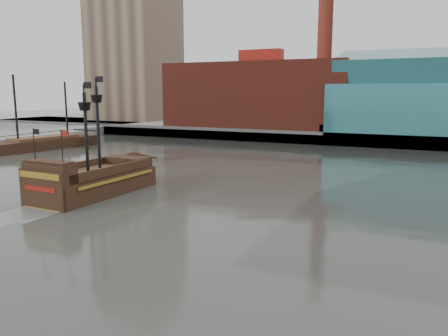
% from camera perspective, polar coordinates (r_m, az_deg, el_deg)
% --- Properties ---
extents(ground, '(400.00, 400.00, 0.00)m').
position_cam_1_polar(ground, '(29.93, -3.88, -10.48)').
color(ground, '#2D2F2A').
rests_on(ground, ground).
extents(promenade_far, '(220.00, 60.00, 2.00)m').
position_cam_1_polar(promenade_far, '(117.71, 18.31, 4.78)').
color(promenade_far, slate).
rests_on(promenade_far, ground).
extents(seawall, '(220.00, 1.00, 2.60)m').
position_cam_1_polar(seawall, '(88.57, 16.02, 3.58)').
color(seawall, '#4C4C49').
rests_on(seawall, ground).
extents(skyline, '(149.00, 45.00, 62.00)m').
position_cam_1_polar(skyline, '(110.34, 21.31, 16.58)').
color(skyline, '#7E664B').
rests_on(skyline, promenade_far).
extents(pirate_ship, '(6.04, 17.42, 12.90)m').
position_cam_1_polar(pirate_ship, '(46.84, -16.66, -1.92)').
color(pirate_ship, black).
rests_on(pirate_ship, ground).
extents(docked_vessel, '(7.63, 21.07, 14.01)m').
position_cam_1_polar(docked_vessel, '(87.55, -22.37, 2.88)').
color(docked_vessel, black).
rests_on(docked_vessel, ground).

